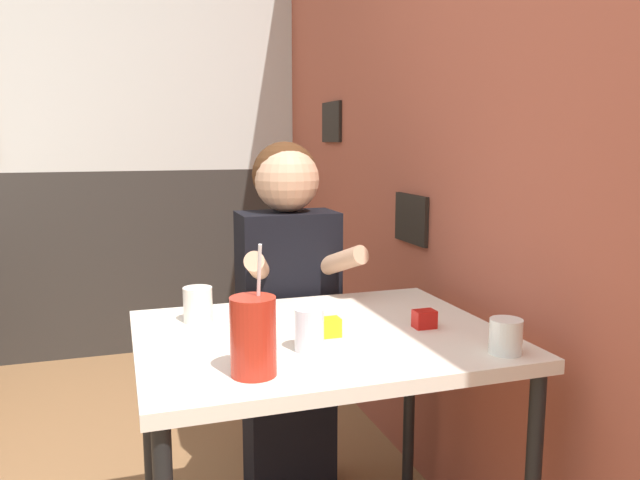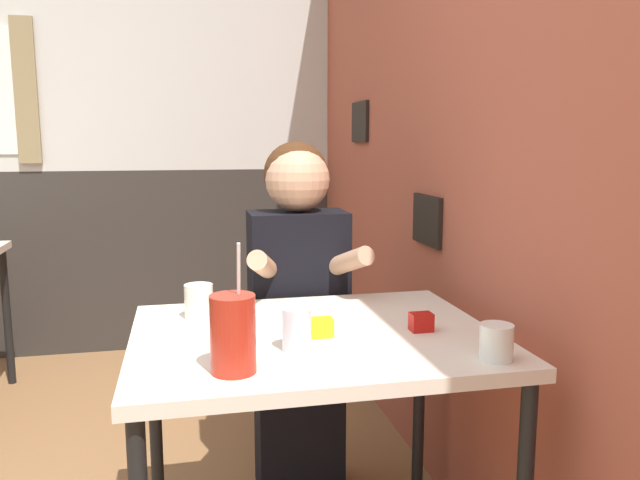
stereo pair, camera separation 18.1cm
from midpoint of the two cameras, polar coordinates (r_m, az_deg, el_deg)
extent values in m
cube|color=#9E4C38|center=(2.70, 3.88, 10.64)|extent=(0.06, 4.66, 2.70)
cube|color=black|center=(3.21, -0.58, 10.74)|extent=(0.02, 0.26, 0.20)
cube|color=black|center=(2.37, 6.18, 1.92)|extent=(0.02, 0.25, 0.18)
cube|color=silver|center=(3.94, -26.61, 17.27)|extent=(5.98, 0.06, 1.60)
cube|color=#332D28|center=(3.96, -25.22, -2.34)|extent=(5.98, 0.06, 1.10)
cube|color=beige|center=(1.71, -3.05, -9.05)|extent=(0.97, 0.77, 0.04)
cylinder|color=black|center=(2.12, -17.82, -16.84)|extent=(0.04, 0.04, 0.72)
cylinder|color=black|center=(2.30, 5.87, -14.42)|extent=(0.04, 0.04, 0.72)
cube|color=black|center=(2.39, -5.13, -16.91)|extent=(0.31, 0.20, 0.46)
cube|color=black|center=(2.21, -5.32, -4.81)|extent=(0.34, 0.20, 0.57)
sphere|color=#472814|center=(2.18, -5.64, 5.98)|extent=(0.23, 0.23, 0.23)
sphere|color=tan|center=(2.15, -5.47, 5.50)|extent=(0.22, 0.22, 0.22)
cylinder|color=tan|center=(2.02, -8.24, -2.53)|extent=(0.14, 0.27, 0.15)
cylinder|color=tan|center=(2.09, -0.86, -2.08)|extent=(0.14, 0.27, 0.15)
cylinder|color=#B22819|center=(1.40, -9.87, -8.74)|extent=(0.10, 0.10, 0.18)
cylinder|color=white|center=(1.37, -9.39, -3.15)|extent=(0.01, 0.04, 0.14)
cylinder|color=silver|center=(1.55, -4.37, -8.23)|extent=(0.07, 0.07, 0.11)
cylinder|color=silver|center=(1.58, 13.48, -8.60)|extent=(0.08, 0.08, 0.09)
cylinder|color=silver|center=(1.84, -13.91, -5.79)|extent=(0.08, 0.08, 0.10)
cube|color=#B7140F|center=(1.75, 6.60, -7.23)|extent=(0.06, 0.04, 0.05)
cube|color=yellow|center=(1.67, -2.34, -8.02)|extent=(0.06, 0.04, 0.05)
camera|label=1|loc=(0.09, -92.86, -0.46)|focal=35.00mm
camera|label=2|loc=(0.09, 87.14, 0.46)|focal=35.00mm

